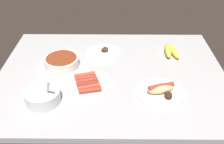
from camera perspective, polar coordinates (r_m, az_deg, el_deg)
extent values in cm
cube|color=#B2B2B7|center=(138.35, -0.05, -0.67)|extent=(120.00, 90.00, 3.00)
cylinder|color=white|center=(125.45, 10.55, -4.52)|extent=(22.60, 22.60, 1.00)
ellipsoid|color=#DBB77A|center=(123.79, 10.68, -3.55)|extent=(14.51, 9.70, 4.40)
cylinder|color=#9E3828|center=(123.05, 10.74, -3.11)|extent=(12.80, 6.07, 2.40)
ellipsoid|color=#381E14|center=(121.73, 12.32, -5.03)|extent=(3.67, 4.46, 2.80)
cylinder|color=white|center=(144.15, -10.99, 2.20)|extent=(18.62, 18.62, 5.23)
cylinder|color=maroon|center=(142.99, -11.09, 2.95)|extent=(16.76, 16.76, 1.00)
ellipsoid|color=#E5D14C|center=(157.28, 13.42, 4.50)|extent=(6.07, 16.66, 3.71)
ellipsoid|color=gold|center=(156.57, 12.20, 4.57)|extent=(4.74, 15.30, 3.93)
cylinder|color=white|center=(153.83, -1.89, 4.19)|extent=(19.13, 19.13, 1.00)
ellipsoid|color=#472819|center=(154.27, -1.49, 5.03)|extent=(3.75, 4.65, 2.39)
ellipsoid|color=#381E14|center=(154.08, -1.72, 4.91)|extent=(4.80, 5.24, 2.06)
cylinder|color=silver|center=(121.67, -15.00, -5.17)|extent=(15.91, 15.91, 5.95)
cylinder|color=beige|center=(120.93, -15.09, -4.74)|extent=(14.00, 14.00, 2.68)
cube|color=#B7B7BC|center=(115.59, -13.95, -3.57)|extent=(5.19, 8.96, 13.66)
cylinder|color=white|center=(128.72, -5.40, -2.84)|extent=(22.41, 22.41, 1.00)
cylinder|color=#9E3828|center=(122.63, -4.83, -4.00)|extent=(10.99, 4.64, 2.36)
cylinder|color=#AD472D|center=(124.64, -5.08, -3.28)|extent=(10.95, 5.36, 2.36)
cylinder|color=maroon|center=(126.68, -5.32, -2.58)|extent=(10.97, 5.13, 2.36)
cylinder|color=#9E3828|center=(128.73, -5.56, -1.91)|extent=(10.95, 5.43, 2.36)
cylinder|color=#9E3828|center=(130.80, -5.79, -1.25)|extent=(10.99, 4.72, 2.36)
cylinder|color=#AD472D|center=(132.89, -6.01, -0.62)|extent=(10.97, 5.19, 2.36)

